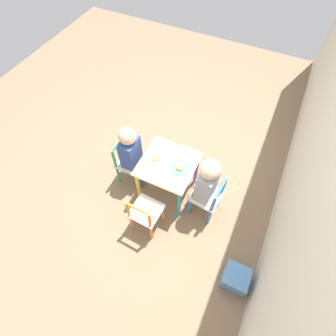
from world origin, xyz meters
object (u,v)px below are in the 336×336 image
(chair_orange, at_px, (145,214))
(storage_bin, at_px, (236,278))
(chair_blue, at_px, (208,198))
(plate_back, at_px, (180,168))
(kids_table, at_px, (168,169))
(child_front, at_px, (132,152))
(chair_green, at_px, (129,162))
(child_back, at_px, (205,183))
(plate_front, at_px, (156,158))

(chair_orange, bearing_deg, storage_bin, 175.09)
(chair_blue, bearing_deg, plate_back, -92.18)
(chair_orange, distance_m, storage_bin, 0.94)
(kids_table, height_order, child_front, child_front)
(child_front, bearing_deg, chair_blue, -93.72)
(chair_green, bearing_deg, plate_back, -90.25)
(child_front, distance_m, plate_back, 0.49)
(child_front, distance_m, storage_bin, 1.43)
(chair_blue, bearing_deg, chair_green, -86.54)
(child_front, bearing_deg, kids_table, -90.00)
(chair_green, distance_m, child_back, 0.84)
(chair_blue, bearing_deg, chair_orange, -43.53)
(chair_blue, bearing_deg, child_back, -90.00)
(kids_table, xyz_separation_m, chair_blue, (0.04, 0.43, -0.14))
(child_front, bearing_deg, plate_front, -89.46)
(chair_green, xyz_separation_m, child_back, (0.03, 0.81, 0.22))
(plate_back, bearing_deg, chair_orange, -18.01)
(plate_front, height_order, plate_back, same)
(chair_green, distance_m, plate_front, 0.40)
(chair_blue, height_order, child_back, child_back)
(chair_orange, bearing_deg, kids_table, -90.00)
(child_front, xyz_separation_m, storage_bin, (0.55, 1.27, -0.37))
(chair_green, relative_size, plate_back, 3.03)
(chair_blue, xyz_separation_m, chair_orange, (0.39, -0.45, 0.00))
(chair_orange, height_order, plate_front, chair_orange)
(child_back, bearing_deg, plate_front, -88.61)
(child_front, distance_m, child_back, 0.75)
(chair_green, distance_m, child_front, 0.21)
(chair_orange, bearing_deg, plate_back, -105.18)
(chair_green, xyz_separation_m, plate_front, (-0.01, 0.31, 0.24))
(plate_front, distance_m, storage_bin, 1.23)
(chair_blue, height_order, chair_orange, same)
(chair_green, xyz_separation_m, chair_orange, (0.42, 0.41, 0.00))
(chair_green, bearing_deg, child_back, -93.21)
(plate_back, bearing_deg, chair_blue, 82.05)
(child_front, distance_m, plate_front, 0.26)
(kids_table, relative_size, chair_green, 0.94)
(chair_orange, xyz_separation_m, storage_bin, (0.12, 0.92, -0.17))
(chair_blue, distance_m, child_front, 0.83)
(kids_table, height_order, chair_green, chair_green)
(chair_green, xyz_separation_m, child_front, (-0.00, 0.06, 0.20))
(kids_table, height_order, chair_blue, chair_blue)
(chair_blue, relative_size, child_front, 0.69)
(plate_back, bearing_deg, kids_table, -90.00)
(plate_front, bearing_deg, kids_table, 90.00)
(chair_orange, xyz_separation_m, plate_front, (-0.43, -0.10, 0.24))
(chair_orange, relative_size, child_front, 0.69)
(kids_table, distance_m, child_front, 0.38)
(child_front, xyz_separation_m, child_back, (0.03, 0.75, 0.02))
(chair_orange, height_order, storage_bin, chair_orange)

